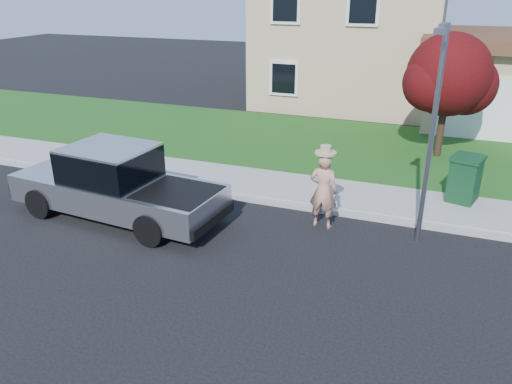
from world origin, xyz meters
TOP-DOWN VIEW (x-y plane):
  - ground at (0.00, 0.00)m, footprint 80.00×80.00m
  - curb at (1.00, 2.90)m, footprint 40.00×0.20m
  - sidewalk at (1.00, 4.00)m, footprint 40.00×2.00m
  - lawn at (1.00, 8.50)m, footprint 40.00×7.00m
  - house at (1.31, 16.38)m, footprint 14.00×11.30m
  - pickup_truck at (-2.85, 0.87)m, footprint 5.69×2.39m
  - woman at (2.07, 2.11)m, footprint 0.70×0.49m
  - ornamental_tree at (4.53, 8.46)m, footprint 2.91×2.62m
  - trash_bin at (5.22, 4.62)m, footprint 0.94×1.02m
  - street_lamp at (4.28, 2.11)m, footprint 0.29×0.62m

SIDE VIEW (x-z plane):
  - ground at x=0.00m, z-range 0.00..0.00m
  - lawn at x=1.00m, z-range 0.00..0.10m
  - curb at x=1.00m, z-range 0.00..0.12m
  - sidewalk at x=1.00m, z-range 0.00..0.15m
  - trash_bin at x=5.22m, z-range 0.16..1.37m
  - pickup_truck at x=-2.85m, z-range -0.06..1.76m
  - woman at x=2.07m, z-range -0.05..1.99m
  - ornamental_tree at x=4.53m, z-range 0.66..4.65m
  - street_lamp at x=4.28m, z-range 0.33..5.08m
  - house at x=1.31m, z-range -0.26..6.59m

